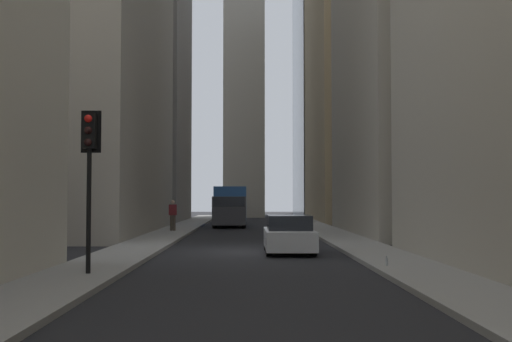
# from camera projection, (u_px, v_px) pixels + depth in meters

# --- Properties ---
(ground_plane) EXTENTS (135.00, 135.00, 0.00)m
(ground_plane) POSITION_uv_depth(u_px,v_px,m) (251.00, 252.00, 23.85)
(ground_plane) COLOR black
(sidewalk_right) EXTENTS (90.00, 2.20, 0.14)m
(sidewalk_right) POSITION_uv_depth(u_px,v_px,m) (133.00, 250.00, 23.80)
(sidewalk_right) COLOR gray
(sidewalk_right) RESTS_ON ground_plane
(sidewalk_left) EXTENTS (90.00, 2.20, 0.14)m
(sidewalk_left) POSITION_uv_depth(u_px,v_px,m) (369.00, 250.00, 23.91)
(sidewalk_left) COLOR gray
(sidewalk_left) RESTS_ON ground_plane
(building_left_midfar) EXTENTS (15.35, 10.00, 24.07)m
(building_left_midfar) POSITION_uv_depth(u_px,v_px,m) (437.00, 22.00, 35.55)
(building_left_midfar) COLOR #A8A091
(building_left_midfar) RESTS_ON ground_plane
(building_left_far) EXTENTS (17.58, 10.00, 23.44)m
(building_left_far) POSITION_uv_depth(u_px,v_px,m) (368.00, 90.00, 55.96)
(building_left_far) COLOR #9E8966
(building_left_far) RESTS_ON ground_plane
(building_right_far) EXTENTS (12.53, 10.50, 29.90)m
(building_right_far) POSITION_uv_depth(u_px,v_px,m) (128.00, 49.00, 54.29)
(building_right_far) COLOR gray
(building_right_far) RESTS_ON ground_plane
(church_spire) EXTENTS (4.70, 4.70, 34.82)m
(church_spire) POSITION_uv_depth(u_px,v_px,m) (244.00, 46.00, 66.49)
(church_spire) COLOR #B7B2A5
(church_spire) RESTS_ON ground_plane
(delivery_truck) EXTENTS (6.46, 2.25, 2.84)m
(delivery_truck) POSITION_uv_depth(u_px,v_px,m) (230.00, 206.00, 44.46)
(delivery_truck) COLOR #285699
(delivery_truck) RESTS_ON ground_plane
(sedan_silver) EXTENTS (4.30, 1.78, 1.42)m
(sedan_silver) POSITION_uv_depth(u_px,v_px,m) (289.00, 235.00, 23.42)
(sedan_silver) COLOR #B7BABF
(sedan_silver) RESTS_ON ground_plane
(traffic_light_foreground) EXTENTS (0.43, 0.52, 4.19)m
(traffic_light_foreground) POSITION_uv_depth(u_px,v_px,m) (89.00, 153.00, 16.07)
(traffic_light_foreground) COLOR black
(traffic_light_foreground) RESTS_ON sidewalk_right
(pedestrian) EXTENTS (0.26, 0.44, 1.78)m
(pedestrian) POSITION_uv_depth(u_px,v_px,m) (173.00, 214.00, 36.57)
(pedestrian) COLOR #473D33
(pedestrian) RESTS_ON sidewalk_right
(discarded_bottle) EXTENTS (0.07, 0.07, 0.27)m
(discarded_bottle) POSITION_uv_depth(u_px,v_px,m) (387.00, 262.00, 17.81)
(discarded_bottle) COLOR #999EA3
(discarded_bottle) RESTS_ON sidewalk_left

